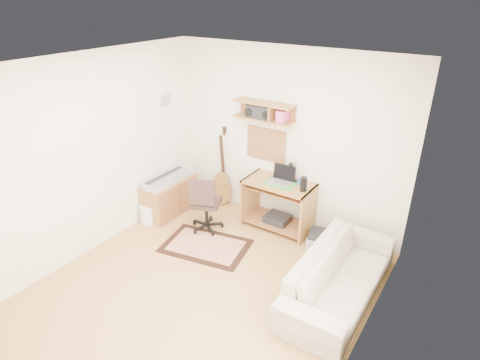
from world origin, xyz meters
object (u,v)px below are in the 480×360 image
Objects in this scene: desk at (278,205)px; task_chair at (206,202)px; sofa at (341,269)px; printer at (325,241)px; cabinet at (170,196)px.

task_chair is (-0.86, -0.61, 0.07)m from desk.
task_chair is 2.19m from sofa.
desk is at bearing 163.21° from printer.
task_chair is at bearing -144.65° from desk.
task_chair is at bearing -173.95° from printer.
cabinet reaches higher than printer.
desk is 1.11× the size of cabinet.
cabinet is at bearing 178.59° from printer.
cabinet is (-1.66, -0.53, -0.10)m from desk.
cabinet is 1.90× the size of printer.
task_chair reaches higher than cabinet.
task_chair is 0.46× the size of sofa.
printer is 1.04m from sofa.
desk is at bearing 55.03° from sofa.
task_chair reaches higher than sofa.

